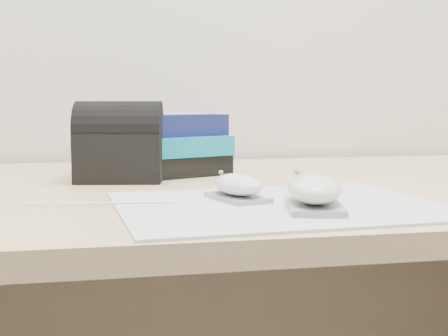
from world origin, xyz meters
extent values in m
cube|color=tan|center=(0.00, 1.58, 0.71)|extent=(1.60, 0.80, 0.03)
cube|color=tan|center=(0.00, 1.96, 0.35)|extent=(1.52, 0.03, 0.35)
cube|color=#9997A0|center=(0.00, 1.36, 0.73)|extent=(0.42, 0.34, 0.00)
cube|color=gray|center=(-0.05, 1.40, 0.74)|extent=(0.08, 0.10, 0.01)
ellipsoid|color=silver|center=(-0.05, 1.40, 0.75)|extent=(0.08, 0.10, 0.03)
ellipsoid|color=gray|center=(-0.07, 1.40, 0.77)|extent=(0.01, 0.01, 0.01)
cube|color=gray|center=(0.03, 1.31, 0.74)|extent=(0.09, 0.13, 0.01)
ellipsoid|color=silver|center=(0.03, 1.31, 0.76)|extent=(0.09, 0.13, 0.03)
ellipsoid|color=gray|center=(0.00, 1.31, 0.78)|extent=(0.01, 0.01, 0.01)
cylinder|color=white|center=(-0.23, 1.40, 0.73)|extent=(0.19, 0.02, 0.00)
cube|color=black|center=(-0.12, 1.73, 0.75)|extent=(0.27, 0.25, 0.04)
cube|color=#0E7DA0|center=(-0.12, 1.72, 0.78)|extent=(0.26, 0.24, 0.03)
cube|color=#11194F|center=(-0.13, 1.73, 0.82)|extent=(0.26, 0.24, 0.04)
cube|color=silver|center=(-0.13, 1.71, 0.84)|extent=(0.21, 0.13, 0.00)
cube|color=black|center=(-0.19, 1.64, 0.77)|extent=(0.15, 0.12, 0.08)
cylinder|color=black|center=(-0.19, 1.64, 0.81)|extent=(0.15, 0.12, 0.10)
camera|label=1|loc=(-0.22, 0.62, 0.86)|focal=50.00mm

